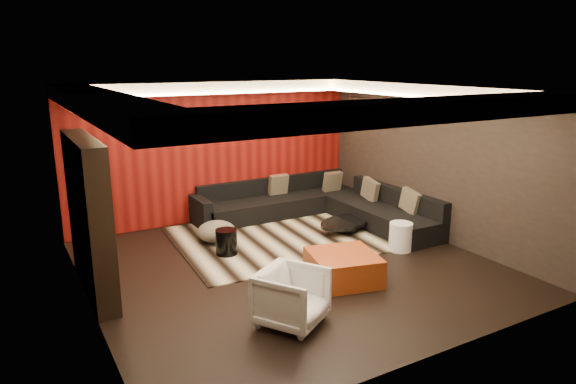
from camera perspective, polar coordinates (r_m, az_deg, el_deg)
floor at (r=8.27m, az=0.26°, el=-8.30°), size 6.00×6.00×0.02m
ceiling at (r=7.64m, az=0.29°, el=11.62°), size 6.00×6.00×0.02m
wall_back at (r=10.50m, az=-8.00°, el=4.50°), size 6.00×0.02×2.80m
wall_left at (r=6.89m, az=-21.97°, el=-1.67°), size 0.02×6.00×2.80m
wall_right at (r=9.66m, az=15.94°, el=3.23°), size 0.02×6.00×2.80m
red_feature_wall at (r=10.46m, az=-7.92°, el=4.47°), size 5.98×0.05×2.78m
soffit_back at (r=10.07m, az=-7.59°, el=11.49°), size 6.00×0.60×0.22m
soffit_front at (r=5.48m, az=14.73°, el=8.78°), size 6.00×0.60×0.22m
soffit_left at (r=6.71m, az=-20.37°, el=9.32°), size 0.60×4.80×0.22m
soffit_right at (r=9.29m, az=15.13°, el=10.89°), size 0.60×4.80×0.22m
cove_back at (r=9.76m, az=-6.80°, el=10.90°), size 4.80×0.08×0.04m
cove_front at (r=5.74m, az=12.29°, el=8.25°), size 4.80×0.08×0.04m
cove_left at (r=6.79m, az=-17.45°, el=8.83°), size 0.08×4.80×0.04m
cove_right at (r=9.06m, az=13.53°, el=10.34°), size 0.08×4.80×0.04m
tv_surround at (r=7.56m, az=-21.23°, el=-2.59°), size 0.30×2.00×2.20m
tv_screen at (r=7.49m, az=-20.26°, el=0.13°), size 0.04×1.30×0.80m
tv_shelf at (r=7.70m, az=-19.78°, el=-5.28°), size 0.04×1.60×0.04m
rug at (r=9.57m, az=-0.11°, el=-4.95°), size 4.18×3.24×0.02m
coffee_table at (r=9.88m, az=6.41°, el=-3.73°), size 1.52×1.52×0.20m
drum_stool at (r=8.69m, az=-6.86°, el=-5.52°), size 0.40×0.40×0.43m
striped_pouf at (r=9.30m, az=-7.93°, el=-4.37°), size 0.82×0.82×0.38m
white_side_table at (r=9.05m, az=12.41°, el=-4.87°), size 0.45×0.45×0.49m
orange_ottoman at (r=7.72m, az=6.15°, el=-8.32°), size 1.14×1.14×0.42m
armchair at (r=6.45m, az=0.43°, el=-11.62°), size 1.05×1.06×0.71m
sectional_sofa at (r=10.54m, az=3.36°, el=-1.69°), size 3.65×3.50×0.75m
throw_pillows at (r=10.62m, az=6.42°, el=0.37°), size 1.78×2.75×0.50m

